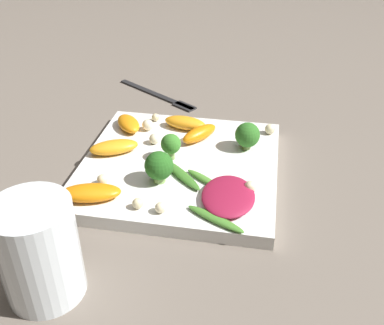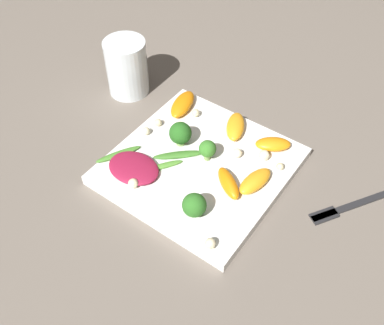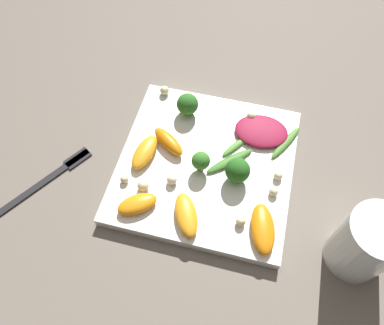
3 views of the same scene
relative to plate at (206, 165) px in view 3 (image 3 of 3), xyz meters
The scene contains 24 objects.
ground_plane 0.01m from the plate, ahead, with size 2.40×2.40×0.00m, color #6B6056.
plate is the anchor object (origin of this frame).
drinking_glass 0.26m from the plate, 111.25° to the right, with size 0.08×0.08×0.11m.
fork 0.26m from the plate, 108.48° to the left, with size 0.18×0.12×0.01m.
radicchio_leaf_0 0.11m from the plate, 44.64° to the right, with size 0.07×0.09×0.01m.
orange_segment_0 0.14m from the plate, 131.65° to the right, with size 0.08×0.05×0.02m.
orange_segment_1 0.10m from the plate, behind, with size 0.08×0.06×0.02m.
orange_segment_2 0.10m from the plate, 96.51° to the left, with size 0.07×0.04×0.02m.
orange_segment_3 0.13m from the plate, 140.87° to the left, with size 0.06×0.07×0.02m.
orange_segment_4 0.07m from the plate, 75.39° to the left, with size 0.06×0.07×0.02m.
broccoli_floret_0 0.04m from the plate, 157.87° to the left, with size 0.03×0.03×0.04m.
broccoli_floret_1 0.11m from the plate, 30.54° to the left, with size 0.04×0.04×0.04m.
broccoli_floret_2 0.06m from the plate, 107.65° to the right, with size 0.04×0.04×0.04m.
arugula_sprig_0 0.06m from the plate, 44.73° to the right, with size 0.06×0.04×0.01m.
arugula_sprig_1 0.14m from the plate, 60.62° to the right, with size 0.08×0.05×0.01m.
arugula_sprig_2 0.04m from the plate, 75.11° to the right, with size 0.07×0.07×0.01m.
macadamia_nut_0 0.07m from the plate, 137.98° to the left, with size 0.02×0.02×0.02m.
macadamia_nut_1 0.12m from the plate, 91.04° to the right, with size 0.01×0.01×0.01m.
macadamia_nut_2 0.11m from the plate, 129.84° to the left, with size 0.02×0.02×0.02m.
macadamia_nut_3 0.12m from the plate, 27.95° to the right, with size 0.02×0.02×0.02m.
macadamia_nut_4 0.12m from the plate, 104.77° to the right, with size 0.01×0.01×0.01m.
macadamia_nut_5 0.12m from the plate, 141.03° to the right, with size 0.01×0.01×0.01m.
macadamia_nut_6 0.13m from the plate, 119.17° to the left, with size 0.01×0.01×0.01m.
macadamia_nut_7 0.16m from the plate, 40.33° to the left, with size 0.02×0.02×0.02m.
Camera 3 is at (-0.31, -0.05, 0.54)m, focal length 35.00 mm.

